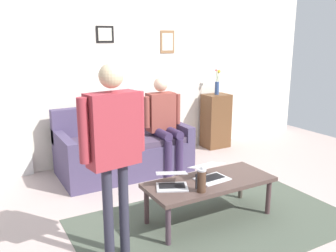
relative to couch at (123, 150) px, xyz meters
name	(u,v)px	position (x,y,z in m)	size (l,w,h in m)	color
ground_plane	(202,216)	(-0.21, 1.61, -0.31)	(7.68, 7.68, 0.00)	#B9A49D
area_rug	(214,222)	(-0.25, 1.77, -0.30)	(2.69, 1.60, 0.01)	#495345
back_wall	(119,69)	(-0.21, -0.59, 1.04)	(7.04, 0.11, 2.70)	silver
couch	(123,150)	(0.00, 0.00, 0.00)	(1.72, 0.89, 0.88)	#493E5F
coffee_table	(210,185)	(-0.25, 1.67, 0.06)	(1.31, 0.55, 0.41)	#4C3934
laptop_left	(210,174)	(-0.28, 1.63, 0.16)	(0.34, 0.34, 0.15)	silver
laptop_center	(172,182)	(0.16, 1.62, 0.15)	(0.39, 0.40, 0.14)	silver
french_press	(201,180)	(-0.02, 1.85, 0.22)	(0.11, 0.09, 0.25)	#4C3323
side_shelf	(216,121)	(-1.79, -0.31, 0.14)	(0.42, 0.32, 0.89)	brown
flower_vase	(217,85)	(-1.79, -0.31, 0.73)	(0.08, 0.09, 0.41)	#334C81
person_standing	(113,139)	(0.81, 1.84, 0.73)	(0.57, 0.24, 1.62)	#2E2C3B
person_seated	(164,119)	(-0.51, 0.23, 0.42)	(0.55, 0.51, 1.28)	#38294D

